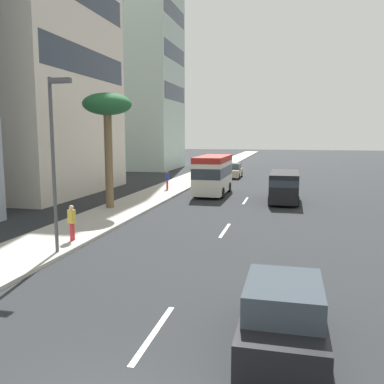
{
  "coord_description": "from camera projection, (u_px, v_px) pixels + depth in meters",
  "views": [
    {
      "loc": [
        -5.63,
        -3.22,
        4.98
      ],
      "look_at": [
        15.77,
        1.87,
        1.9
      ],
      "focal_mm": 38.85,
      "sensor_mm": 36.0,
      "label": 1
    }
  ],
  "objects": [
    {
      "name": "lane_stripe_far",
      "position": [
        245.0,
        201.0,
        31.21
      ],
      "size": [
        3.2,
        0.16,
        0.01
      ],
      "primitive_type": "cube",
      "color": "silver",
      "rests_on": "ground_plane"
    },
    {
      "name": "palm_tree",
      "position": [
        107.0,
        110.0,
        26.67
      ],
      "size": [
        3.14,
        3.14,
        7.45
      ],
      "color": "brown",
      "rests_on": "sidewalk_right"
    },
    {
      "name": "pedestrian_mid_block",
      "position": [
        167.0,
        179.0,
        36.45
      ],
      "size": [
        0.3,
        0.33,
        1.67
      ],
      "rotation": [
        0.0,
        0.0,
        1.59
      ],
      "color": "red",
      "rests_on": "sidewalk_right"
    },
    {
      "name": "lane_stripe_near",
      "position": [
        154.0,
        333.0,
        10.46
      ],
      "size": [
        3.2,
        0.16,
        0.01
      ],
      "primitive_type": "cube",
      "color": "silver",
      "rests_on": "ground_plane"
    },
    {
      "name": "car_second",
      "position": [
        232.0,
        171.0,
        47.71
      ],
      "size": [
        4.29,
        1.97,
        1.64
      ],
      "rotation": [
        0.0,
        0.0,
        3.14
      ],
      "color": "beige",
      "rests_on": "ground_plane"
    },
    {
      "name": "car_lead",
      "position": [
        283.0,
        316.0,
        9.65
      ],
      "size": [
        4.22,
        1.93,
        1.67
      ],
      "color": "black",
      "rests_on": "ground_plane"
    },
    {
      "name": "lane_stripe_mid",
      "position": [
        225.0,
        230.0,
        21.61
      ],
      "size": [
        3.2,
        0.16,
        0.01
      ],
      "primitive_type": "cube",
      "color": "silver",
      "rests_on": "ground_plane"
    },
    {
      "name": "office_tower_far",
      "position": [
        130.0,
        9.0,
        57.88
      ],
      "size": [
        11.03,
        12.99,
        44.52
      ],
      "color": "#B2C6BC",
      "rests_on": "ground_plane"
    },
    {
      "name": "ground_plane",
      "position": [
        253.0,
        190.0,
        37.2
      ],
      "size": [
        198.0,
        198.0,
        0.0
      ],
      "primitive_type": "plane",
      "color": "#26282B"
    },
    {
      "name": "van_third",
      "position": [
        284.0,
        185.0,
        30.35
      ],
      "size": [
        5.33,
        2.13,
        2.22
      ],
      "color": "black",
      "rests_on": "ground_plane"
    },
    {
      "name": "sidewalk_right",
      "position": [
        173.0,
        187.0,
        38.9
      ],
      "size": [
        162.0,
        3.62,
        0.15
      ],
      "primitive_type": "cube",
      "color": "#B2ADA3",
      "rests_on": "ground_plane"
    },
    {
      "name": "street_lamp",
      "position": [
        55.0,
        147.0,
        16.55
      ],
      "size": [
        0.24,
        0.97,
        7.04
      ],
      "color": "#4C4C51",
      "rests_on": "sidewalk_right"
    },
    {
      "name": "pedestrian_near_lamp",
      "position": [
        72.0,
        221.0,
        18.91
      ],
      "size": [
        0.31,
        0.37,
        1.63
      ],
      "rotation": [
        0.0,
        0.0,
        1.25
      ],
      "color": "red",
      "rests_on": "sidewalk_right"
    },
    {
      "name": "minibus_fourth",
      "position": [
        213.0,
        174.0,
        34.23
      ],
      "size": [
        6.35,
        2.41,
        3.2
      ],
      "rotation": [
        0.0,
        0.0,
        3.14
      ],
      "color": "silver",
      "rests_on": "ground_plane"
    }
  ]
}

